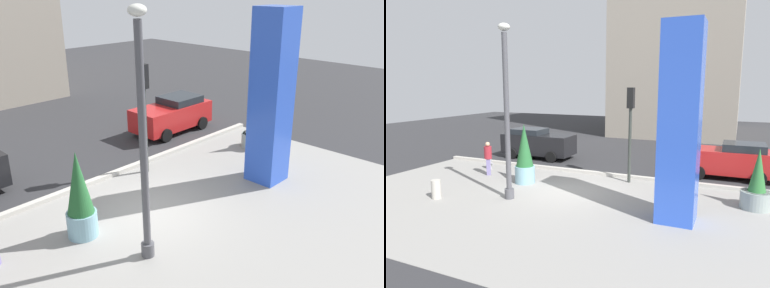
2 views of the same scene
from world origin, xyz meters
TOP-DOWN VIEW (x-y plane):
  - ground_plane at (0.00, 4.00)m, footprint 60.00×60.00m
  - plaza_pavement at (0.00, -2.00)m, footprint 18.00×10.00m
  - curb_strip at (0.00, 3.12)m, footprint 18.00×0.24m
  - lamp_post at (-1.59, -1.72)m, footprint 0.44×0.44m
  - art_pillar_blue at (4.67, -1.33)m, footprint 1.20×1.20m
  - potted_plant_near_left at (-2.26, 0.42)m, footprint 0.89×0.89m
  - potted_plant_near_right at (7.08, 1.00)m, footprint 1.07×1.07m
  - traffic_light_corner at (1.97, 2.46)m, footprint 0.28×0.42m
  - car_intersection at (6.09, 5.25)m, footprint 4.12×2.10m

SIDE VIEW (x-z plane):
  - ground_plane at x=0.00m, z-range 0.00..0.00m
  - plaza_pavement at x=0.00m, z-range -0.01..0.01m
  - curb_strip at x=0.00m, z-range 0.00..0.16m
  - potted_plant_near_right at x=7.08m, z-range -0.31..1.89m
  - car_intersection at x=6.09m, z-range 0.02..1.72m
  - potted_plant_near_left at x=-2.26m, z-range -0.09..2.58m
  - traffic_light_corner at x=1.97m, z-range 0.75..5.01m
  - art_pillar_blue at x=4.67m, z-range 0.00..6.29m
  - lamp_post at x=-1.59m, z-range -0.08..6.49m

